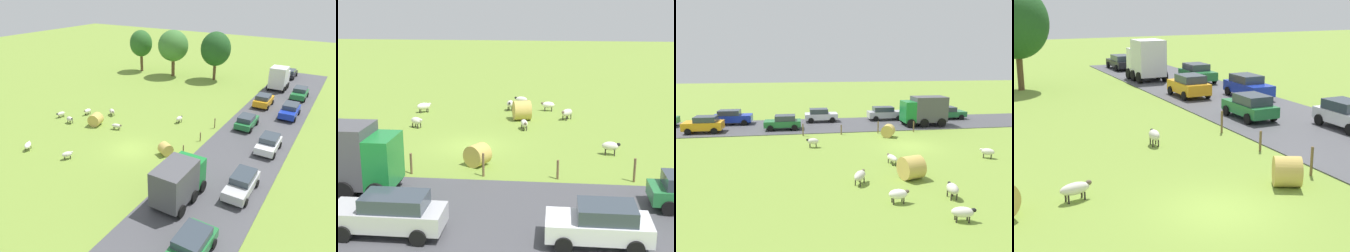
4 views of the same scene
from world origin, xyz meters
TOP-DOWN VIEW (x-y plane):
  - ground_plane at (0.00, 0.00)m, footprint 160.00×160.00m
  - sheep_1 at (0.92, 8.37)m, footprint 0.63×1.10m
  - sheep_3 at (-4.31, 2.97)m, footprint 1.30×0.70m
  - hay_bale_1 at (3.56, 0.95)m, footprint 1.51×1.57m
  - tree_0 at (-2.95, 27.63)m, footprint 5.06×5.06m
  - fence_post_1 at (5.21, 1.51)m, footprint 0.12×0.12m
  - fence_post_2 at (5.21, 5.31)m, footprint 0.12×0.12m
  - fence_post_3 at (5.21, 9.11)m, footprint 0.12×0.12m
  - truck_0 at (7.93, 27.70)m, footprint 2.69×3.91m
  - car_0 at (11.96, 6.87)m, footprint 2.03×3.87m
  - car_2 at (8.02, 19.09)m, footprint 2.13×3.83m
  - car_3 at (11.65, 25.02)m, footprint 2.14×4.03m
  - car_4 at (11.89, 17.09)m, footprint 2.10×4.29m
  - car_5 at (8.31, 11.12)m, footprint 2.00×3.82m
  - car_6 at (8.11, 35.77)m, footprint 1.99×4.43m

SIDE VIEW (x-z plane):
  - ground_plane at x=0.00m, z-range 0.00..0.00m
  - sheep_3 at x=-4.31m, z-range 0.12..0.81m
  - fence_post_2 at x=5.21m, z-range 0.00..1.01m
  - sheep_1 at x=0.92m, z-range 0.14..0.95m
  - hay_bale_1 at x=3.56m, z-range 0.00..1.21m
  - fence_post_3 at x=5.21m, z-range 0.00..1.23m
  - fence_post_1 at x=5.21m, z-range 0.00..1.25m
  - car_6 at x=8.11m, z-range 0.10..1.58m
  - car_5 at x=8.31m, z-range 0.09..1.61m
  - car_0 at x=11.96m, z-range 0.09..1.65m
  - car_3 at x=11.65m, z-range 0.09..1.68m
  - car_4 at x=11.89m, z-range 0.09..1.74m
  - car_2 at x=8.02m, z-range 0.09..1.76m
  - truck_0 at x=7.93m, z-range 0.11..3.75m
  - tree_0 at x=-2.95m, z-range 1.23..9.40m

